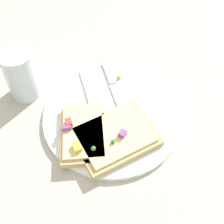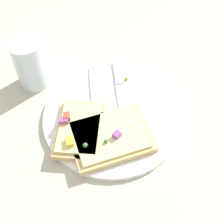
% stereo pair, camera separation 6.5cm
% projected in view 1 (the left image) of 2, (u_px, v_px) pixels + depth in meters
% --- Properties ---
extents(ground_plane, '(4.00, 4.00, 0.00)m').
position_uv_depth(ground_plane, '(112.00, 118.00, 0.67)').
color(ground_plane, '#BCB29E').
extents(plate, '(0.29, 0.29, 0.01)m').
position_uv_depth(plate, '(112.00, 116.00, 0.67)').
color(plate, white).
rests_on(plate, ground).
extents(fork, '(0.15, 0.17, 0.01)m').
position_uv_depth(fork, '(93.00, 110.00, 0.67)').
color(fork, '#B7B7BC').
rests_on(fork, plate).
extents(knife, '(0.15, 0.19, 0.01)m').
position_uv_depth(knife, '(114.00, 87.00, 0.70)').
color(knife, '#B7B7BC').
rests_on(knife, plate).
extents(pizza_slice_main, '(0.19, 0.18, 0.03)m').
position_uv_depth(pizza_slice_main, '(115.00, 136.00, 0.62)').
color(pizza_slice_main, tan).
rests_on(pizza_slice_main, plate).
extents(pizza_slice_corner, '(0.16, 0.16, 0.03)m').
position_uv_depth(pizza_slice_corner, '(83.00, 134.00, 0.62)').
color(pizza_slice_corner, tan).
rests_on(pizza_slice_corner, plate).
extents(crumb_scatter, '(0.12, 0.07, 0.01)m').
position_uv_depth(crumb_scatter, '(116.00, 97.00, 0.68)').
color(crumb_scatter, tan).
rests_on(crumb_scatter, plate).
extents(drinking_glass, '(0.07, 0.07, 0.12)m').
position_uv_depth(drinking_glass, '(21.00, 75.00, 0.67)').
color(drinking_glass, silver).
rests_on(drinking_glass, ground).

